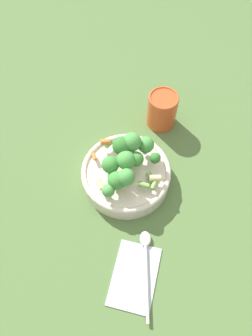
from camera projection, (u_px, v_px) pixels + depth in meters
The scene contains 6 objects.
ground_plane at pixel (126, 179), 0.84m from camera, with size 3.00×3.00×0.00m, color #4C6B38.
bowl at pixel (126, 174), 0.82m from camera, with size 0.22×0.22×0.05m.
pasta_salad at pixel (126, 161), 0.76m from camera, with size 0.19×0.18×0.08m.
cup at pixel (162, 110), 0.89m from camera, with size 0.08×0.08×0.10m.
napkin at pixel (135, 276), 0.72m from camera, with size 0.16×0.18×0.01m.
spoon at pixel (146, 258), 0.73m from camera, with size 0.15×0.15×0.01m.
Camera 1 is at (-0.27, 0.28, 0.75)m, focal length 35.00 mm.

